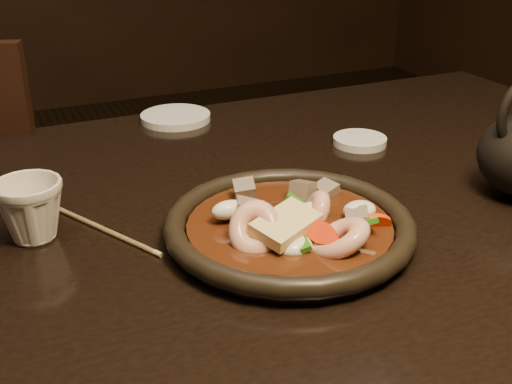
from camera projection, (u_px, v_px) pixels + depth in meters
name	position (u px, v px, depth m)	size (l,w,h in m)	color
table	(217.00, 264.00, 0.88)	(1.60, 0.90, 0.75)	black
plate	(289.00, 227.00, 0.78)	(0.31, 0.31, 0.03)	black
stirfry	(294.00, 225.00, 0.77)	(0.21, 0.22, 0.08)	#39180A
soy_dish	(360.00, 141.00, 1.08)	(0.09, 0.09, 0.01)	silver
saucer_right	(176.00, 117.00, 1.19)	(0.13, 0.13, 0.01)	silver
tea_cup	(31.00, 209.00, 0.77)	(0.08, 0.08, 0.08)	beige
chopsticks	(98.00, 227.00, 0.81)	(0.11, 0.20, 0.01)	tan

